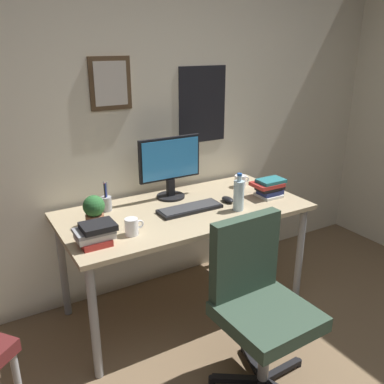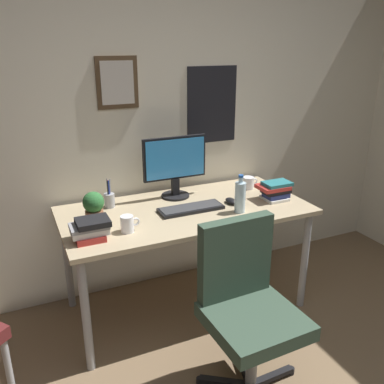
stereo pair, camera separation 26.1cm
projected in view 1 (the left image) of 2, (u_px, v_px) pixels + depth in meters
The scene contains 13 objects.
wall_back at pixel (145, 117), 2.93m from camera, with size 4.40×0.10×2.60m.
desk at pixel (184, 219), 2.77m from camera, with size 1.63×0.80×0.76m.
office_chair at pixel (258, 298), 2.19m from camera, with size 0.55×0.57×0.95m.
monitor at pixel (170, 165), 2.87m from camera, with size 0.46×0.20×0.43m.
keyboard at pixel (190, 209), 2.72m from camera, with size 0.43×0.15×0.03m.
computer_mouse at pixel (228, 200), 2.86m from camera, with size 0.06×0.11×0.04m.
water_bottle at pixel (239, 195), 2.69m from camera, with size 0.07×0.07×0.25m.
coffee_mug_near at pixel (241, 181), 3.15m from camera, with size 0.13×0.09×0.09m.
coffee_mug_far at pixel (132, 227), 2.36m from camera, with size 0.11×0.08×0.10m.
potted_plant at pixel (94, 210), 2.46m from camera, with size 0.13×0.13×0.19m.
pen_cup at pixel (106, 203), 2.70m from camera, with size 0.07×0.07×0.20m.
book_stack_left at pixel (269, 187), 2.94m from camera, with size 0.22×0.17×0.13m.
book_stack_right at pixel (96, 234), 2.25m from camera, with size 0.22×0.16×0.12m.
Camera 1 is at (-1.20, -0.55, 1.81)m, focal length 38.73 mm.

